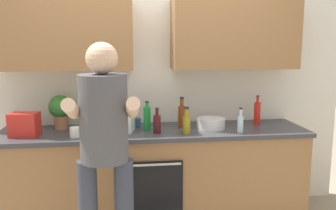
{
  "coord_description": "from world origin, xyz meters",
  "views": [
    {
      "loc": [
        -0.29,
        -3.22,
        1.69
      ],
      "look_at": [
        0.11,
        -0.1,
        1.15
      ],
      "focal_mm": 38.26,
      "sensor_mm": 36.0,
      "label": 1
    }
  ],
  "objects_px": {
    "cup_ceramic": "(102,125)",
    "person_standing": "(104,142)",
    "bottle_soy": "(83,117)",
    "cup_tea": "(137,122)",
    "bottle_soda": "(147,118)",
    "mixing_bowl": "(211,123)",
    "bottle_hotsauce": "(257,113)",
    "grocery_bag_crisps": "(24,125)",
    "bottle_oil": "(187,123)",
    "cup_coffee": "(75,132)",
    "potted_herb": "(60,109)",
    "bottle_water": "(240,123)",
    "grocery_bag_produce": "(122,121)",
    "bottle_vinegar": "(182,115)",
    "bottle_wine": "(157,123)"
  },
  "relations": [
    {
      "from": "bottle_soda",
      "to": "bottle_soy",
      "type": "bearing_deg",
      "value": -177.56
    },
    {
      "from": "bottle_water",
      "to": "cup_coffee",
      "type": "relative_size",
      "value": 2.53
    },
    {
      "from": "bottle_wine",
      "to": "mixing_bowl",
      "type": "xyz_separation_m",
      "value": [
        0.52,
        0.11,
        -0.04
      ]
    },
    {
      "from": "mixing_bowl",
      "to": "potted_herb",
      "type": "distance_m",
      "value": 1.41
    },
    {
      "from": "bottle_soy",
      "to": "cup_tea",
      "type": "xyz_separation_m",
      "value": [
        0.49,
        0.17,
        -0.1
      ]
    },
    {
      "from": "person_standing",
      "to": "bottle_hotsauce",
      "type": "relative_size",
      "value": 5.89
    },
    {
      "from": "bottle_soda",
      "to": "bottle_vinegar",
      "type": "relative_size",
      "value": 0.92
    },
    {
      "from": "bottle_water",
      "to": "potted_herb",
      "type": "height_order",
      "value": "potted_herb"
    },
    {
      "from": "bottle_soda",
      "to": "grocery_bag_crisps",
      "type": "relative_size",
      "value": 1.13
    },
    {
      "from": "person_standing",
      "to": "mixing_bowl",
      "type": "distance_m",
      "value": 1.2
    },
    {
      "from": "person_standing",
      "to": "bottle_vinegar",
      "type": "distance_m",
      "value": 1.07
    },
    {
      "from": "mixing_bowl",
      "to": "bottle_hotsauce",
      "type": "bearing_deg",
      "value": 13.59
    },
    {
      "from": "bottle_soda",
      "to": "grocery_bag_produce",
      "type": "distance_m",
      "value": 0.24
    },
    {
      "from": "bottle_vinegar",
      "to": "mixing_bowl",
      "type": "relative_size",
      "value": 1.09
    },
    {
      "from": "grocery_bag_crisps",
      "to": "person_standing",
      "type": "bearing_deg",
      "value": -42.95
    },
    {
      "from": "bottle_soda",
      "to": "bottle_hotsauce",
      "type": "bearing_deg",
      "value": 5.39
    },
    {
      "from": "potted_herb",
      "to": "bottle_vinegar",
      "type": "bearing_deg",
      "value": -3.88
    },
    {
      "from": "cup_tea",
      "to": "mixing_bowl",
      "type": "bearing_deg",
      "value": -13.55
    },
    {
      "from": "bottle_oil",
      "to": "bottle_soda",
      "type": "xyz_separation_m",
      "value": [
        -0.34,
        0.19,
        0.02
      ]
    },
    {
      "from": "person_standing",
      "to": "cup_ceramic",
      "type": "height_order",
      "value": "person_standing"
    },
    {
      "from": "bottle_soy",
      "to": "cup_ceramic",
      "type": "xyz_separation_m",
      "value": [
        0.16,
        0.12,
        -0.1
      ]
    },
    {
      "from": "cup_coffee",
      "to": "mixing_bowl",
      "type": "distance_m",
      "value": 1.24
    },
    {
      "from": "cup_tea",
      "to": "mixing_bowl",
      "type": "xyz_separation_m",
      "value": [
        0.69,
        -0.17,
        0.01
      ]
    },
    {
      "from": "person_standing",
      "to": "cup_coffee",
      "type": "distance_m",
      "value": 0.64
    },
    {
      "from": "bottle_hotsauce",
      "to": "bottle_soy",
      "type": "bearing_deg",
      "value": -175.63
    },
    {
      "from": "bottle_wine",
      "to": "bottle_soy",
      "type": "height_order",
      "value": "bottle_soy"
    },
    {
      "from": "bottle_soda",
      "to": "bottle_vinegar",
      "type": "height_order",
      "value": "bottle_vinegar"
    },
    {
      "from": "person_standing",
      "to": "bottle_soda",
      "type": "distance_m",
      "value": 0.83
    },
    {
      "from": "bottle_water",
      "to": "cup_coffee",
      "type": "xyz_separation_m",
      "value": [
        -1.45,
        0.02,
        -0.04
      ]
    },
    {
      "from": "bottle_vinegar",
      "to": "bottle_water",
      "type": "xyz_separation_m",
      "value": [
        0.49,
        -0.27,
        -0.03
      ]
    },
    {
      "from": "cup_ceramic",
      "to": "cup_coffee",
      "type": "xyz_separation_m",
      "value": [
        -0.21,
        -0.27,
        0.0
      ]
    },
    {
      "from": "bottle_hotsauce",
      "to": "person_standing",
      "type": "bearing_deg",
      "value": -149.63
    },
    {
      "from": "person_standing",
      "to": "cup_tea",
      "type": "height_order",
      "value": "person_standing"
    },
    {
      "from": "bottle_soda",
      "to": "bottle_hotsauce",
      "type": "distance_m",
      "value": 1.1
    },
    {
      "from": "potted_herb",
      "to": "cup_tea",
      "type": "bearing_deg",
      "value": 0.56
    },
    {
      "from": "bottle_soy",
      "to": "cup_ceramic",
      "type": "relative_size",
      "value": 4.17
    },
    {
      "from": "person_standing",
      "to": "grocery_bag_produce",
      "type": "relative_size",
      "value": 7.92
    },
    {
      "from": "cup_ceramic",
      "to": "person_standing",
      "type": "bearing_deg",
      "value": -85.67
    },
    {
      "from": "bottle_vinegar",
      "to": "bottle_soy",
      "type": "distance_m",
      "value": 0.92
    },
    {
      "from": "person_standing",
      "to": "mixing_bowl",
      "type": "bearing_deg",
      "value": 37.44
    },
    {
      "from": "bottle_water",
      "to": "mixing_bowl",
      "type": "bearing_deg",
      "value": 140.8
    },
    {
      "from": "bottle_oil",
      "to": "potted_herb",
      "type": "relative_size",
      "value": 0.76
    },
    {
      "from": "cup_tea",
      "to": "potted_herb",
      "type": "bearing_deg",
      "value": -179.44
    },
    {
      "from": "mixing_bowl",
      "to": "bottle_vinegar",
      "type": "bearing_deg",
      "value": 162.81
    },
    {
      "from": "cup_tea",
      "to": "mixing_bowl",
      "type": "relative_size",
      "value": 0.31
    },
    {
      "from": "bottle_vinegar",
      "to": "cup_ceramic",
      "type": "xyz_separation_m",
      "value": [
        -0.75,
        0.03,
        -0.08
      ]
    },
    {
      "from": "bottle_water",
      "to": "mixing_bowl",
      "type": "height_order",
      "value": "bottle_water"
    },
    {
      "from": "bottle_wine",
      "to": "bottle_hotsauce",
      "type": "distance_m",
      "value": 1.04
    },
    {
      "from": "bottle_water",
      "to": "cup_tea",
      "type": "height_order",
      "value": "bottle_water"
    },
    {
      "from": "bottle_oil",
      "to": "cup_tea",
      "type": "relative_size",
      "value": 2.94
    }
  ]
}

